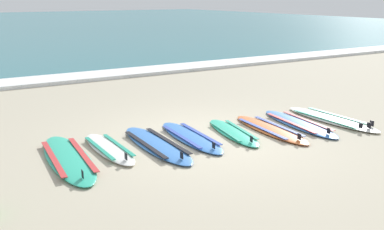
# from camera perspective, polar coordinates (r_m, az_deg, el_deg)

# --- Properties ---
(ground_plane) EXTENTS (80.00, 80.00, 0.00)m
(ground_plane) POSITION_cam_1_polar(r_m,az_deg,el_deg) (8.45, 1.81, -3.08)
(ground_plane) COLOR #B7AD93
(wave_foam_strip) EXTENTS (80.00, 1.37, 0.11)m
(wave_foam_strip) POSITION_cam_1_polar(r_m,az_deg,el_deg) (15.00, -13.98, 4.57)
(wave_foam_strip) COLOR white
(wave_foam_strip) RESTS_ON ground
(surfboard_0) EXTENTS (0.89, 2.63, 0.18)m
(surfboard_0) POSITION_cam_1_polar(r_m,az_deg,el_deg) (7.67, -15.13, -5.19)
(surfboard_0) COLOR #2DB793
(surfboard_0) RESTS_ON ground
(surfboard_1) EXTENTS (0.52, 1.94, 0.18)m
(surfboard_1) POSITION_cam_1_polar(r_m,az_deg,el_deg) (7.99, -10.27, -4.10)
(surfboard_1) COLOR white
(surfboard_1) RESTS_ON ground
(surfboard_2) EXTENTS (0.70, 2.43, 0.18)m
(surfboard_2) POSITION_cam_1_polar(r_m,az_deg,el_deg) (8.10, -4.43, -3.65)
(surfboard_2) COLOR #3875CC
(surfboard_2) RESTS_ON ground
(surfboard_3) EXTENTS (0.72, 2.23, 0.18)m
(surfboard_3) POSITION_cam_1_polar(r_m,az_deg,el_deg) (8.49, -0.17, -2.74)
(surfboard_3) COLOR #3875CC
(surfboard_3) RESTS_ON ground
(surfboard_4) EXTENTS (0.86, 1.99, 0.18)m
(surfboard_4) POSITION_cam_1_polar(r_m,az_deg,el_deg) (8.81, 5.12, -2.14)
(surfboard_4) COLOR #2DB793
(surfboard_4) RESTS_ON ground
(surfboard_5) EXTENTS (0.75, 2.27, 0.18)m
(surfboard_5) POSITION_cam_1_polar(r_m,az_deg,el_deg) (9.11, 9.69, -1.73)
(surfboard_5) COLOR orange
(surfboard_5) RESTS_ON ground
(surfboard_6) EXTENTS (0.89, 2.36, 0.18)m
(surfboard_6) POSITION_cam_1_polar(r_m,az_deg,el_deg) (9.63, 13.16, -1.02)
(surfboard_6) COLOR #3875CC
(surfboard_6) RESTS_ON ground
(surfboard_7) EXTENTS (0.61, 2.42, 0.18)m
(surfboard_7) POSITION_cam_1_polar(r_m,az_deg,el_deg) (10.15, 16.90, -0.46)
(surfboard_7) COLOR silver
(surfboard_7) RESTS_ON ground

